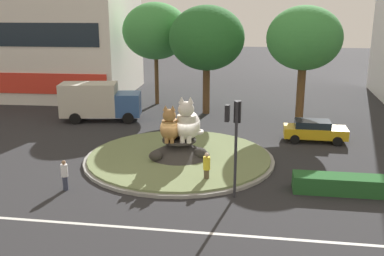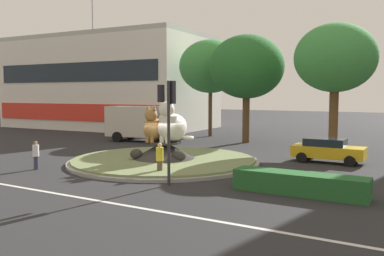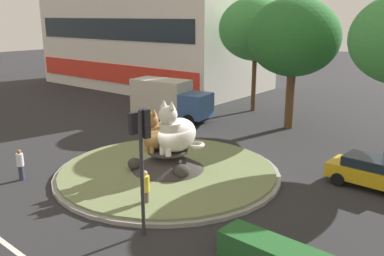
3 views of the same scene
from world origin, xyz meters
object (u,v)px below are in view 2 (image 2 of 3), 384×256
(pedestrian_white_shirt, at_px, (36,155))
(shophouse_block, at_px, (110,83))
(cat_statue_white, at_px, (171,125))
(sedan_on_far_lane, at_px, (328,150))
(second_tree_near_tower, at_px, (210,66))
(traffic_light_mast, at_px, (168,109))
(cat_statue_tabby, at_px, (155,128))
(pedestrian_yellow_shirt, at_px, (160,159))
(third_tree_left, at_px, (247,67))
(broadleaf_tree_behind_island, at_px, (335,58))
(delivery_box_truck, at_px, (141,123))

(pedestrian_white_shirt, bearing_deg, shophouse_block, 26.58)
(cat_statue_white, height_order, pedestrian_white_shirt, cat_statue_white)
(pedestrian_white_shirt, xyz_separation_m, sedan_on_far_lane, (13.58, 10.59, -0.05))
(shophouse_block, height_order, second_tree_near_tower, shophouse_block)
(traffic_light_mast, bearing_deg, second_tree_near_tower, 29.29)
(cat_statue_white, bearing_deg, cat_statue_tabby, -71.89)
(cat_statue_white, height_order, second_tree_near_tower, second_tree_near_tower)
(traffic_light_mast, bearing_deg, pedestrian_yellow_shirt, 52.85)
(shophouse_block, relative_size, pedestrian_white_shirt, 15.84)
(third_tree_left, xyz_separation_m, pedestrian_yellow_shirt, (1.91, -15.87, -5.59))
(pedestrian_yellow_shirt, bearing_deg, traffic_light_mast, 63.39)
(broadleaf_tree_behind_island, relative_size, delivery_box_truck, 1.37)
(third_tree_left, xyz_separation_m, pedestrian_white_shirt, (-5.14, -17.79, -5.66))
(cat_statue_tabby, distance_m, sedan_on_far_lane, 10.70)
(third_tree_left, height_order, sedan_on_far_lane, third_tree_left)
(cat_statue_white, relative_size, broadleaf_tree_behind_island, 0.30)
(cat_statue_tabby, bearing_deg, sedan_on_far_lane, 114.87)
(shophouse_block, xyz_separation_m, second_tree_near_tower, (16.33, -3.91, 1.31))
(shophouse_block, relative_size, delivery_box_truck, 3.77)
(broadleaf_tree_behind_island, bearing_deg, delivery_box_truck, -175.30)
(second_tree_near_tower, xyz_separation_m, pedestrian_yellow_shirt, (7.05, -19.02, -5.98))
(broadleaf_tree_behind_island, height_order, third_tree_left, third_tree_left)
(pedestrian_yellow_shirt, bearing_deg, sedan_on_far_lane, 160.17)
(shophouse_block, distance_m, third_tree_left, 22.62)
(cat_statue_white, height_order, shophouse_block, shophouse_block)
(shophouse_block, distance_m, broadleaf_tree_behind_island, 30.79)
(traffic_light_mast, distance_m, pedestrian_yellow_shirt, 3.35)
(second_tree_near_tower, relative_size, sedan_on_far_lane, 2.22)
(pedestrian_white_shirt, bearing_deg, delivery_box_truck, 6.59)
(traffic_light_mast, bearing_deg, pedestrian_white_shirt, 99.89)
(traffic_light_mast, relative_size, pedestrian_white_shirt, 3.02)
(second_tree_near_tower, distance_m, third_tree_left, 6.04)
(sedan_on_far_lane, xyz_separation_m, delivery_box_truck, (-16.89, 3.39, 0.86))
(traffic_light_mast, height_order, delivery_box_truck, traffic_light_mast)
(traffic_light_mast, relative_size, broadleaf_tree_behind_island, 0.52)
(shophouse_block, bearing_deg, pedestrian_white_shirt, -58.88)
(traffic_light_mast, relative_size, pedestrian_yellow_shirt, 2.80)
(cat_statue_tabby, bearing_deg, delivery_box_truck, -144.74)
(shophouse_block, relative_size, pedestrian_yellow_shirt, 14.70)
(cat_statue_white, relative_size, third_tree_left, 0.29)
(shophouse_block, height_order, sedan_on_far_lane, shophouse_block)
(second_tree_near_tower, relative_size, pedestrian_yellow_shirt, 5.53)
(delivery_box_truck, bearing_deg, third_tree_left, 14.00)
(cat_statue_white, bearing_deg, broadleaf_tree_behind_island, 142.24)
(cat_statue_white, relative_size, sedan_on_far_lane, 0.64)
(second_tree_near_tower, height_order, pedestrian_white_shirt, second_tree_near_tower)
(broadleaf_tree_behind_island, xyz_separation_m, third_tree_left, (-7.79, 2.48, -0.22))
(broadleaf_tree_behind_island, height_order, second_tree_near_tower, second_tree_near_tower)
(third_tree_left, bearing_deg, traffic_light_mast, -78.86)
(cat_statue_white, xyz_separation_m, second_tree_near_tower, (-5.47, 15.48, 4.57))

